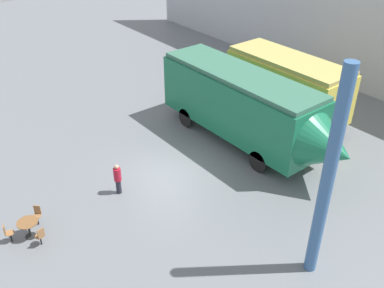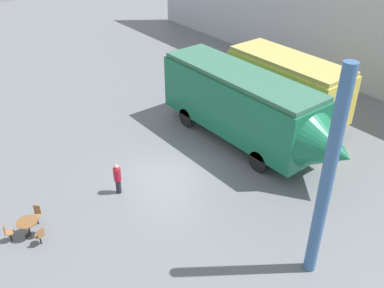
{
  "view_description": "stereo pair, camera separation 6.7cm",
  "coord_description": "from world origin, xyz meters",
  "px_view_note": "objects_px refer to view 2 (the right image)",
  "views": [
    {
      "loc": [
        13.94,
        -9.63,
        12.19
      ],
      "look_at": [
        0.54,
        1.0,
        1.6
      ],
      "focal_mm": 40.0,
      "sensor_mm": 36.0,
      "label": 1
    },
    {
      "loc": [
        13.98,
        -9.58,
        12.19
      ],
      "look_at": [
        0.54,
        1.0,
        1.6
      ],
      "focal_mm": 40.0,
      "sensor_mm": 36.0,
      "label": 2
    }
  ],
  "objects_px": {
    "streamlined_locomotive": "(250,107)",
    "visitor_person": "(118,178)",
    "passenger_coach_vintage": "(287,84)",
    "cafe_table_near": "(28,225)",
    "cafe_chair_0": "(40,235)"
  },
  "relations": [
    {
      "from": "streamlined_locomotive",
      "to": "cafe_chair_0",
      "type": "relative_size",
      "value": 13.3
    },
    {
      "from": "passenger_coach_vintage",
      "to": "cafe_table_near",
      "type": "bearing_deg",
      "value": -88.71
    },
    {
      "from": "passenger_coach_vintage",
      "to": "streamlined_locomotive",
      "type": "bearing_deg",
      "value": -78.57
    },
    {
      "from": "cafe_table_near",
      "to": "visitor_person",
      "type": "height_order",
      "value": "visitor_person"
    },
    {
      "from": "cafe_table_near",
      "to": "visitor_person",
      "type": "bearing_deg",
      "value": 93.51
    },
    {
      "from": "visitor_person",
      "to": "passenger_coach_vintage",
      "type": "bearing_deg",
      "value": 90.46
    },
    {
      "from": "cafe_chair_0",
      "to": "passenger_coach_vintage",
      "type": "bearing_deg",
      "value": -99.73
    },
    {
      "from": "streamlined_locomotive",
      "to": "cafe_chair_0",
      "type": "bearing_deg",
      "value": -88.25
    },
    {
      "from": "passenger_coach_vintage",
      "to": "cafe_chair_0",
      "type": "bearing_deg",
      "value": -85.84
    },
    {
      "from": "streamlined_locomotive",
      "to": "visitor_person",
      "type": "relative_size",
      "value": 7.55
    },
    {
      "from": "visitor_person",
      "to": "streamlined_locomotive",
      "type": "bearing_deg",
      "value": 84.91
    },
    {
      "from": "passenger_coach_vintage",
      "to": "cafe_chair_0",
      "type": "xyz_separation_m",
      "value": [
        1.11,
        -15.27,
        -1.78
      ]
    },
    {
      "from": "passenger_coach_vintage",
      "to": "visitor_person",
      "type": "relative_size",
      "value": 4.72
    },
    {
      "from": "passenger_coach_vintage",
      "to": "streamlined_locomotive",
      "type": "xyz_separation_m",
      "value": [
        0.76,
        -3.74,
        -0.01
      ]
    },
    {
      "from": "streamlined_locomotive",
      "to": "cafe_table_near",
      "type": "bearing_deg",
      "value": -92.0
    }
  ]
}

